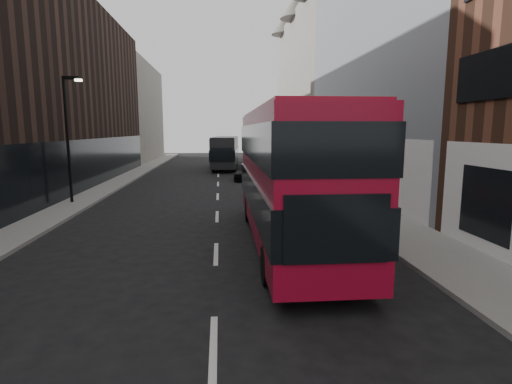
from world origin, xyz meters
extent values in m
cube|color=slate|center=(7.50, 25.00, 0.07)|extent=(3.00, 80.00, 0.15)
cube|color=slate|center=(-8.00, 25.00, 0.07)|extent=(2.00, 80.00, 0.15)
cube|color=#91949A|center=(11.50, 21.00, 10.00)|extent=(5.00, 22.00, 20.00)
cube|color=silver|center=(9.15, 21.00, 1.90)|extent=(0.35, 21.00, 3.80)
cube|color=slate|center=(11.50, 44.00, 9.00)|extent=(5.00, 24.00, 18.00)
cone|color=slate|center=(9.50, 52.00, 19.50)|extent=(4.00, 4.00, 3.00)
cube|color=black|center=(-11.50, 30.00, 7.00)|extent=(5.00, 24.00, 14.00)
cube|color=slate|center=(-11.50, 52.00, 6.50)|extent=(5.00, 20.00, 13.00)
cylinder|color=black|center=(-8.30, 18.00, 3.65)|extent=(0.16, 0.16, 7.00)
cube|color=black|center=(-7.90, 18.00, 7.05)|extent=(0.90, 0.15, 0.18)
cube|color=#FFF2CC|center=(-7.50, 18.00, 6.93)|extent=(0.35, 0.22, 0.12)
cube|color=maroon|center=(2.71, 8.99, 2.64)|extent=(2.81, 12.13, 4.41)
cube|color=black|center=(2.71, 8.99, 1.93)|extent=(2.93, 12.18, 1.21)
cube|color=black|center=(2.71, 8.99, 3.80)|extent=(2.93, 12.18, 1.21)
cube|color=black|center=(2.68, 2.90, 2.09)|extent=(2.34, 0.09, 1.54)
cube|color=black|center=(2.73, 15.08, 2.09)|extent=(2.34, 0.09, 1.54)
cube|color=maroon|center=(2.71, 8.99, 4.88)|extent=(2.69, 11.65, 0.12)
cylinder|color=black|center=(1.49, 12.87, 0.55)|extent=(0.34, 1.10, 1.10)
cylinder|color=black|center=(3.95, 12.86, 0.55)|extent=(0.34, 1.10, 1.10)
cylinder|color=black|center=(1.46, 5.11, 0.55)|extent=(0.34, 1.10, 1.10)
cylinder|color=black|center=(3.92, 5.10, 0.55)|extent=(0.34, 1.10, 1.10)
cube|color=black|center=(0.80, 38.84, 1.90)|extent=(3.26, 10.88, 3.02)
cube|color=black|center=(0.80, 38.84, 1.71)|extent=(3.38, 10.94, 1.07)
cube|color=black|center=(0.38, 33.46, 1.85)|extent=(2.07, 0.24, 1.37)
cube|color=black|center=(1.22, 44.22, 1.85)|extent=(2.07, 0.24, 1.37)
cube|color=black|center=(0.80, 38.84, 3.44)|extent=(3.13, 10.45, 0.12)
cylinder|color=black|center=(0.00, 42.34, 0.49)|extent=(0.37, 0.99, 0.98)
cylinder|color=black|center=(2.13, 42.18, 0.49)|extent=(0.37, 0.99, 0.98)
cylinder|color=black|center=(-0.53, 35.50, 0.49)|extent=(0.37, 0.99, 0.98)
cylinder|color=black|center=(1.60, 35.33, 0.49)|extent=(0.37, 0.99, 0.98)
imported|color=black|center=(3.15, 19.93, 0.76)|extent=(2.13, 4.57, 1.51)
imported|color=gray|center=(3.27, 21.56, 0.65)|extent=(1.85, 4.07, 1.29)
imported|color=black|center=(2.33, 28.80, 0.66)|extent=(2.18, 4.67, 1.32)
camera|label=1|loc=(0.18, -5.34, 4.22)|focal=28.00mm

